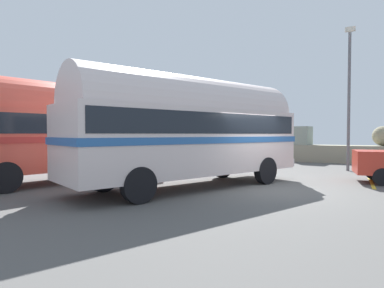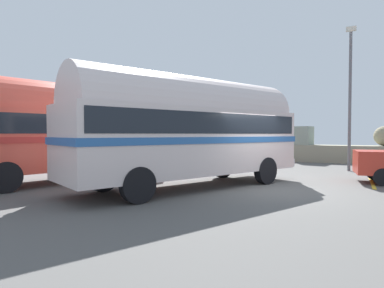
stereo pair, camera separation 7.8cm
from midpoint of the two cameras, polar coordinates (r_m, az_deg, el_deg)
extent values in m
cube|color=#535250|center=(11.08, 13.31, -7.66)|extent=(32.00, 26.00, 0.02)
cube|color=gray|center=(22.63, 19.90, -1.53)|extent=(31.36, 1.80, 1.10)
cube|color=gray|center=(26.64, -8.06, 1.00)|extent=(0.94, 0.92, 0.72)
sphere|color=gray|center=(24.87, -0.25, 1.43)|extent=(1.12, 1.12, 1.12)
sphere|color=gray|center=(23.73, 10.97, 1.66)|extent=(1.36, 1.36, 1.36)
cube|color=gray|center=(22.54, 18.50, 1.41)|extent=(1.42, 1.45, 1.21)
sphere|color=gray|center=(22.76, 30.48, 1.23)|extent=(1.19, 1.19, 1.19)
cube|color=gold|center=(14.30, 28.78, -5.65)|extent=(0.12, 4.40, 0.01)
cylinder|color=black|center=(13.44, 5.19, -3.86)|extent=(0.65, 0.99, 0.96)
cylinder|color=black|center=(11.97, 12.65, -4.58)|extent=(0.65, 0.99, 0.96)
cylinder|color=black|center=(10.49, -15.64, -5.51)|extent=(0.65, 0.99, 0.96)
cylinder|color=black|center=(8.53, -9.61, -7.14)|extent=(0.65, 0.99, 0.96)
cube|color=beige|center=(10.82, -0.53, 0.48)|extent=(5.69, 8.64, 2.10)
cylinder|color=beige|center=(10.84, -0.53, 6.04)|extent=(5.36, 8.25, 2.20)
cube|color=#295B9D|center=(10.82, -0.53, 0.76)|extent=(5.76, 8.73, 0.20)
cube|color=black|center=(10.82, -0.53, 3.54)|extent=(5.58, 8.35, 0.64)
cube|color=silver|center=(13.94, 13.30, -2.85)|extent=(2.14, 1.10, 0.28)
cylinder|color=black|center=(15.64, -14.28, -3.11)|extent=(0.53, 1.00, 0.96)
cylinder|color=black|center=(13.86, -9.21, -3.70)|extent=(0.53, 1.00, 0.96)
cylinder|color=black|center=(11.38, -30.22, -5.12)|extent=(0.53, 1.00, 0.96)
cube|color=#D64A39|center=(13.32, -21.03, 0.61)|extent=(4.63, 8.74, 2.10)
cylinder|color=#D64A39|center=(13.34, -21.08, 5.12)|extent=(4.35, 8.36, 2.20)
cube|color=red|center=(13.32, -21.03, 0.84)|extent=(4.70, 8.83, 0.20)
cube|color=black|center=(13.32, -21.06, 3.09)|extent=(4.57, 8.42, 0.64)
cube|color=silver|center=(15.75, -7.00, -2.29)|extent=(2.24, 0.79, 0.28)
cylinder|color=black|center=(13.03, 30.32, -5.03)|extent=(0.64, 0.26, 0.62)
cylinder|color=black|center=(14.53, 29.25, -4.33)|extent=(0.64, 0.26, 0.62)
cylinder|color=#5B5B60|center=(17.56, 25.77, 6.68)|extent=(0.14, 0.14, 6.74)
cube|color=beige|center=(17.40, 25.96, 17.71)|extent=(0.44, 0.24, 0.18)
camera|label=1|loc=(0.04, -90.19, -0.01)|focal=30.30mm
camera|label=2|loc=(0.04, 89.81, 0.01)|focal=30.30mm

